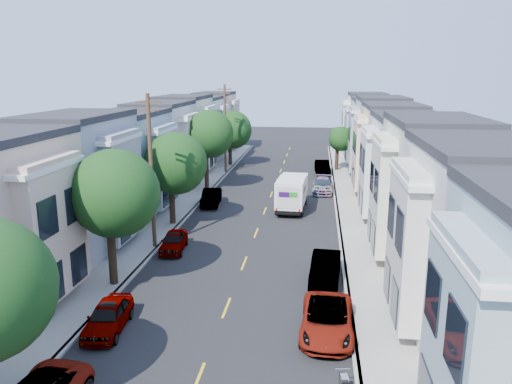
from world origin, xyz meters
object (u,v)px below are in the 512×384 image
Objects in this scene: tree_d at (209,134)px; parked_right_a at (327,320)px; tree_far_r at (340,139)px; lead_sedan at (292,183)px; utility_pole_far at (225,129)px; utility_pole_near at (151,172)px; tree_e at (232,130)px; parked_left_b at (108,317)px; tree_c at (174,164)px; fedex_truck at (292,192)px; tree_b at (113,194)px; parked_left_d at (211,198)px; parked_right_d at (322,167)px; parked_right_c at (323,186)px; parked_right_b at (325,268)px.

parked_right_a is at bearing -67.59° from tree_d.
tree_far_r is 12.14m from lead_sedan.
utility_pole_near is at bearing -90.00° from utility_pole_far.
tree_e reaches higher than lead_sedan.
utility_pole_far is 37.11m from parked_left_b.
tree_c is 19.32m from parked_right_a.
utility_pole_near reaches higher than fedex_truck.
tree_b is 18.07m from parked_left_d.
lead_sedan is at bearing 66.13° from utility_pole_near.
lead_sedan reaches higher than parked_left_d.
tree_c reaches higher than parked_right_a.
parked_right_d is (11.20, 32.96, -4.44)m from tree_b.
tree_d reaches higher than parked_right_a.
utility_pole_far is (0.00, 8.77, -0.41)m from tree_d.
parked_left_d is at bearing -125.92° from parked_right_d.
tree_c is 0.90× the size of tree_d.
tree_b is 0.76× the size of utility_pole_near.
tree_e is at bearing 87.05° from parked_left_b.
parked_right_c is at bearing -9.80° from lead_sedan.
parked_right_a is at bearing -92.94° from tree_far_r.
utility_pole_near reaches higher than tree_e.
parked_right_d is (3.09, 8.53, 0.04)m from lead_sedan.
utility_pole_near is 21.24m from parked_right_c.
utility_pole_far is at bearing -167.56° from tree_far_r.
parked_left_d is at bearing 85.40° from tree_b.
tree_b reaches higher than parked_right_d.
tree_b is at bearing -164.81° from parked_right_b.
utility_pole_far is 2.46× the size of parked_left_b.
parked_right_c is (11.20, -8.51, -4.46)m from utility_pole_far.
tree_e reaches higher than fedex_truck.
parked_right_a is (11.20, -15.20, -4.10)m from tree_c.
tree_far_r reaches higher than fedex_truck.
tree_c is 1.45× the size of parked_right_a.
utility_pole_far is at bearing -179.28° from parked_right_d.
parked_right_c is at bearing -49.88° from tree_e.
parked_left_d is at bearing -123.87° from tree_far_r.
parked_right_d is at bearing 67.36° from utility_pole_near.
parked_right_d is at bearing 4.36° from utility_pole_far.
tree_c is at bearing -108.22° from parked_left_d.
tree_far_r is at bearing 69.35° from tree_b.
tree_d is 17.24m from utility_pole_near.
fedex_truck reaches higher than lead_sedan.
parked_right_d reaches higher than parked_left_b.
parked_left_b is (1.40, -16.07, -4.13)m from tree_c.
parked_right_d is at bearing 40.65° from tree_d.
tree_c is 0.72× the size of utility_pole_far.
tree_e is 17.80m from parked_right_c.
parked_right_c is at bearing 71.18° from fedex_truck.
utility_pole_far reaches higher than tree_c.
tree_d is 17.71m from tree_far_r.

